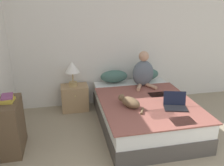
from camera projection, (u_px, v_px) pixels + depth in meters
name	position (u px, v px, depth m)	size (l,w,h in m)	color
wall_back	(125.00, 41.00, 4.73)	(5.38, 0.05, 2.55)	silver
bed	(144.00, 112.00, 4.07)	(1.50, 2.08, 0.51)	#4C4742
pillow_near	(114.00, 76.00, 4.68)	(0.54, 0.28, 0.24)	#42665B
pillow_far	(146.00, 74.00, 4.81)	(0.54, 0.28, 0.24)	#42665B
person_sitting	(143.00, 72.00, 4.44)	(0.41, 0.40, 0.67)	slate
cat_tabby	(130.00, 102.00, 3.63)	(0.35, 0.49, 0.17)	brown
laptop_open	(175.00, 105.00, 3.62)	(0.40, 0.35, 0.23)	black
nightstand	(75.00, 98.00, 4.64)	(0.51, 0.38, 0.50)	tan
table_lamp	(72.00, 69.00, 4.43)	(0.28, 0.28, 0.48)	tan
bookshelf	(12.00, 126.00, 3.36)	(0.28, 0.60, 0.77)	brown
book_stack_top	(7.00, 99.00, 3.21)	(0.18, 0.24, 0.09)	gold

